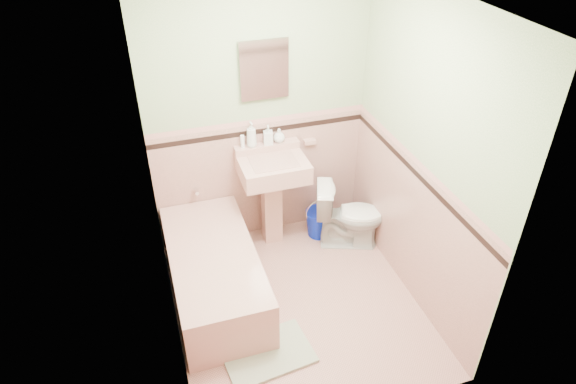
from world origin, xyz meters
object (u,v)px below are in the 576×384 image
object	(u,v)px
bathtub	(215,275)
medicine_cabinet	(264,69)
shoe	(242,345)
soap_bottle_mid	(268,135)
soap_bottle_left	(251,134)
soap_bottle_right	(279,135)
toilet	(350,215)
sink	(273,203)
bucket	(319,223)

from	to	relation	value
bathtub	medicine_cabinet	world-z (taller)	medicine_cabinet
shoe	soap_bottle_mid	bearing A→B (deg)	89.21
soap_bottle_left	shoe	bearing A→B (deg)	-108.86
bathtub	shoe	xyz separation A→B (m)	(0.07, -0.65, -0.17)
soap_bottle_left	soap_bottle_right	size ratio (longest dim) A/B	1.79
soap_bottle_mid	shoe	bearing A→B (deg)	-114.45
toilet	bathtub	bearing A→B (deg)	122.42
sink	shoe	world-z (taller)	sink
bathtub	soap_bottle_mid	xyz separation A→B (m)	(0.69, 0.71, 0.87)
soap_bottle_right	soap_bottle_mid	bearing A→B (deg)	180.00
shoe	soap_bottle_left	bearing A→B (deg)	94.80
sink	soap_bottle_left	xyz separation A→B (m)	(-0.14, 0.18, 0.65)
sink	shoe	bearing A→B (deg)	-117.10
medicine_cabinet	bucket	bearing A→B (deg)	-26.13
medicine_cabinet	toilet	world-z (taller)	medicine_cabinet
sink	soap_bottle_left	world-z (taller)	soap_bottle_left
medicine_cabinet	shoe	bearing A→B (deg)	-113.49
soap_bottle_mid	toilet	xyz separation A→B (m)	(0.68, -0.41, -0.77)
medicine_cabinet	soap_bottle_left	bearing A→B (deg)	-167.89
bathtub	bucket	distance (m)	1.26
soap_bottle_mid	shoe	xyz separation A→B (m)	(-0.62, -1.36, -1.04)
medicine_cabinet	shoe	size ratio (longest dim) A/B	2.89
soap_bottle_left	bathtub	bearing A→B (deg)	-127.26
soap_bottle_mid	soap_bottle_left	bearing A→B (deg)	180.00
sink	soap_bottle_right	bearing A→B (deg)	56.96
toilet	shoe	xyz separation A→B (m)	(-1.30, -0.96, -0.27)
sink	toilet	xyz separation A→B (m)	(0.69, -0.23, -0.14)
soap_bottle_right	toilet	xyz separation A→B (m)	(0.57, -0.41, -0.74)
soap_bottle_mid	soap_bottle_right	world-z (taller)	soap_bottle_mid
toilet	bucket	distance (m)	0.36
soap_bottle_right	bucket	bearing A→B (deg)	-29.65
bathtub	sink	size ratio (longest dim) A/B	1.59
soap_bottle_right	shoe	distance (m)	1.85
soap_bottle_right	shoe	world-z (taller)	soap_bottle_right
bathtub	shoe	bearing A→B (deg)	-83.47
soap_bottle_mid	soap_bottle_right	distance (m)	0.11
bathtub	medicine_cabinet	size ratio (longest dim) A/B	3.23
soap_bottle_right	toilet	size ratio (longest dim) A/B	0.20
bathtub	toilet	xyz separation A→B (m)	(1.37, 0.30, 0.10)
bathtub	shoe	distance (m)	0.68
toilet	bucket	xyz separation A→B (m)	(-0.23, 0.21, -0.19)
sink	soap_bottle_left	distance (m)	0.69
soap_bottle_right	toilet	distance (m)	1.02
medicine_cabinet	soap_bottle_right	size ratio (longest dim) A/B	3.50
soap_bottle_left	bucket	xyz separation A→B (m)	(0.61, -0.20, -0.99)
sink	soap_bottle_right	world-z (taller)	soap_bottle_right
sink	soap_bottle_left	size ratio (longest dim) A/B	3.97
medicine_cabinet	soap_bottle_left	size ratio (longest dim) A/B	1.96
bucket	shoe	bearing A→B (deg)	-132.61
sink	bathtub	bearing A→B (deg)	-142.07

